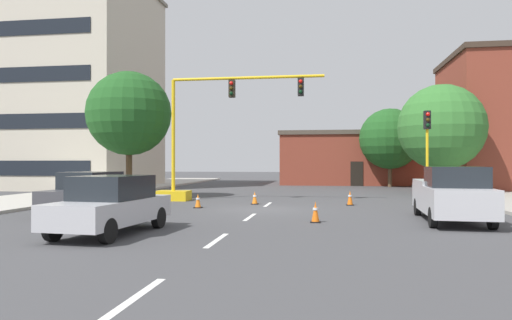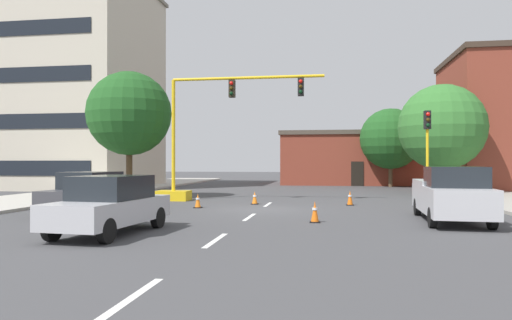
# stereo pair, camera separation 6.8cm
# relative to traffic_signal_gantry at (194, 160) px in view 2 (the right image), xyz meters

# --- Properties ---
(ground_plane) EXTENTS (160.00, 160.00, 0.00)m
(ground_plane) POSITION_rel_traffic_signal_gantry_xyz_m (4.35, -4.15, -2.26)
(ground_plane) COLOR #424244
(sidewalk_left) EXTENTS (6.00, 56.00, 0.14)m
(sidewalk_left) POSITION_rel_traffic_signal_gantry_xyz_m (-8.92, 3.85, -2.19)
(sidewalk_left) COLOR #B2ADA3
(sidewalk_left) RESTS_ON ground_plane
(sidewalk_right) EXTENTS (6.00, 56.00, 0.14)m
(sidewalk_right) POSITION_rel_traffic_signal_gantry_xyz_m (17.62, 3.85, -2.19)
(sidewalk_right) COLOR #9E998E
(sidewalk_right) RESTS_ON ground_plane
(lane_stripe_seg_0) EXTENTS (0.16, 2.40, 0.01)m
(lane_stripe_seg_0) POSITION_rel_traffic_signal_gantry_xyz_m (4.35, -18.15, -2.25)
(lane_stripe_seg_0) COLOR silver
(lane_stripe_seg_0) RESTS_ON ground_plane
(lane_stripe_seg_1) EXTENTS (0.16, 2.40, 0.01)m
(lane_stripe_seg_1) POSITION_rel_traffic_signal_gantry_xyz_m (4.35, -12.65, -2.25)
(lane_stripe_seg_1) COLOR silver
(lane_stripe_seg_1) RESTS_ON ground_plane
(lane_stripe_seg_2) EXTENTS (0.16, 2.40, 0.01)m
(lane_stripe_seg_2) POSITION_rel_traffic_signal_gantry_xyz_m (4.35, -7.15, -2.25)
(lane_stripe_seg_2) COLOR silver
(lane_stripe_seg_2) RESTS_ON ground_plane
(lane_stripe_seg_3) EXTENTS (0.16, 2.40, 0.01)m
(lane_stripe_seg_3) POSITION_rel_traffic_signal_gantry_xyz_m (4.35, -1.65, -2.25)
(lane_stripe_seg_3) COLOR silver
(lane_stripe_seg_3) RESTS_ON ground_plane
(building_tall_left) EXTENTS (13.86, 12.46, 17.36)m
(building_tall_left) POSITION_rel_traffic_signal_gantry_xyz_m (-14.87, 11.99, 6.43)
(building_tall_left) COLOR beige
(building_tall_left) RESTS_ON ground_plane
(building_brick_center) EXTENTS (14.20, 9.96, 5.06)m
(building_brick_center) POSITION_rel_traffic_signal_gantry_xyz_m (9.90, 22.53, 0.28)
(building_brick_center) COLOR brown
(building_brick_center) RESTS_ON ground_plane
(traffic_signal_gantry) EXTENTS (9.27, 1.20, 6.83)m
(traffic_signal_gantry) POSITION_rel_traffic_signal_gantry_xyz_m (0.00, 0.00, 0.00)
(traffic_signal_gantry) COLOR yellow
(traffic_signal_gantry) RESTS_ON ground_plane
(traffic_light_pole_right) EXTENTS (0.32, 0.47, 4.80)m
(traffic_light_pole_right) POSITION_rel_traffic_signal_gantry_xyz_m (12.43, 0.09, 1.27)
(traffic_light_pole_right) COLOR yellow
(traffic_light_pole_right) RESTS_ON ground_plane
(tree_left_near) EXTENTS (4.95, 4.95, 7.49)m
(tree_left_near) POSITION_rel_traffic_signal_gantry_xyz_m (-4.25, 0.99, 2.75)
(tree_left_near) COLOR #4C3823
(tree_left_near) RESTS_ON ground_plane
(tree_right_mid) EXTENTS (5.70, 5.70, 7.33)m
(tree_right_mid) POSITION_rel_traffic_signal_gantry_xyz_m (14.83, 7.55, 2.22)
(tree_right_mid) COLOR #4C3823
(tree_right_mid) RESTS_ON ground_plane
(tree_right_far) EXTENTS (5.25, 5.25, 6.80)m
(tree_right_far) POSITION_rel_traffic_signal_gantry_xyz_m (12.66, 16.69, 1.91)
(tree_right_far) COLOR brown
(tree_right_far) RESTS_ON ground_plane
(pickup_truck_silver) EXTENTS (2.27, 5.49, 1.99)m
(pickup_truck_silver) POSITION_rel_traffic_signal_gantry_xyz_m (11.73, -7.48, -1.28)
(pickup_truck_silver) COLOR #BCBCC1
(pickup_truck_silver) RESTS_ON ground_plane
(sedan_dark_gray_near_left) EXTENTS (2.35, 4.68, 1.74)m
(sedan_dark_gray_near_left) POSITION_rel_traffic_signal_gantry_xyz_m (-2.48, -6.87, -1.37)
(sedan_dark_gray_near_left) COLOR #3D3D42
(sedan_dark_gray_near_left) RESTS_ON ground_plane
(sedan_silver_mid_left) EXTENTS (2.23, 4.64, 1.74)m
(sedan_silver_mid_left) POSITION_rel_traffic_signal_gantry_xyz_m (0.96, -12.00, -1.37)
(sedan_silver_mid_left) COLOR #B7B7BC
(sedan_silver_mid_left) RESTS_ON ground_plane
(traffic_cone_roadside_a) EXTENTS (0.36, 0.36, 0.67)m
(traffic_cone_roadside_a) POSITION_rel_traffic_signal_gantry_xyz_m (1.34, -3.90, -1.93)
(traffic_cone_roadside_a) COLOR black
(traffic_cone_roadside_a) RESTS_ON ground_plane
(traffic_cone_roadside_b) EXTENTS (0.36, 0.36, 0.66)m
(traffic_cone_roadside_b) POSITION_rel_traffic_signal_gantry_xyz_m (3.68, -1.65, -1.93)
(traffic_cone_roadside_b) COLOR black
(traffic_cone_roadside_b) RESTS_ON ground_plane
(traffic_cone_roadside_c) EXTENTS (0.36, 0.36, 0.74)m
(traffic_cone_roadside_c) POSITION_rel_traffic_signal_gantry_xyz_m (8.44, -1.47, -1.89)
(traffic_cone_roadside_c) COLOR black
(traffic_cone_roadside_c) RESTS_ON ground_plane
(traffic_cone_roadside_d) EXTENTS (0.36, 0.36, 0.76)m
(traffic_cone_roadside_d) POSITION_rel_traffic_signal_gantry_xyz_m (6.92, -8.41, -1.88)
(traffic_cone_roadside_d) COLOR black
(traffic_cone_roadside_d) RESTS_ON ground_plane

